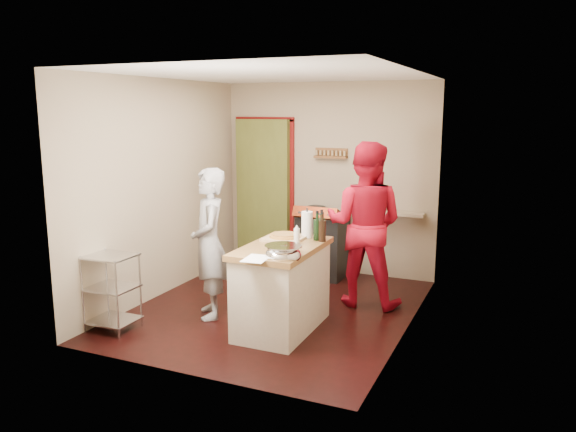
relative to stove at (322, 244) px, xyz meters
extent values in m
plane|color=black|center=(-0.05, -1.42, -0.45)|extent=(3.50, 3.50, 0.00)
cube|color=gray|center=(-0.05, 0.33, 0.85)|extent=(3.00, 0.04, 2.60)
cube|color=#565B23|center=(-1.00, 0.38, 0.60)|extent=(0.80, 0.40, 2.10)
cube|color=#670B0B|center=(-1.42, 0.31, 0.60)|extent=(0.06, 0.06, 2.10)
cube|color=#670B0B|center=(-0.58, 0.31, 0.60)|extent=(0.06, 0.06, 2.10)
cube|color=#670B0B|center=(-1.00, 0.31, 1.65)|extent=(0.90, 0.06, 0.06)
cube|color=brown|center=(0.00, 0.28, 1.15)|extent=(0.46, 0.09, 0.03)
cube|color=brown|center=(0.00, 0.32, 1.21)|extent=(0.46, 0.02, 0.12)
cube|color=olive|center=(0.00, 0.28, 1.21)|extent=(0.42, 0.04, 0.07)
cube|color=gray|center=(0.90, 0.23, 0.45)|extent=(0.80, 0.18, 0.04)
cube|color=black|center=(0.70, 0.23, 0.57)|extent=(0.10, 0.14, 0.22)
cube|color=gray|center=(-1.55, -1.42, 0.85)|extent=(0.04, 3.50, 2.60)
cube|color=gray|center=(1.45, -1.42, 0.85)|extent=(0.04, 3.50, 2.60)
cube|color=white|center=(-0.05, -1.42, 2.16)|extent=(3.00, 3.50, 0.02)
cube|color=black|center=(0.00, 0.01, -0.05)|extent=(0.60, 0.55, 0.80)
cube|color=black|center=(0.00, 0.01, 0.38)|extent=(0.60, 0.55, 0.06)
cube|color=maroon|center=(0.00, -0.27, 0.47)|extent=(0.60, 0.15, 0.17)
cylinder|color=black|center=(-0.15, 0.14, 0.46)|extent=(0.26, 0.26, 0.05)
cylinder|color=silver|center=(-1.55, -2.80, -0.05)|extent=(0.02, 0.02, 0.80)
cylinder|color=silver|center=(-1.11, -2.80, -0.05)|extent=(0.02, 0.02, 0.80)
cylinder|color=silver|center=(-1.55, -2.44, -0.05)|extent=(0.02, 0.02, 0.80)
cylinder|color=silver|center=(-1.11, -2.44, -0.05)|extent=(0.02, 0.02, 0.80)
cube|color=silver|center=(-1.33, -2.62, -0.35)|extent=(0.48, 0.40, 0.02)
cube|color=silver|center=(-1.33, -2.62, 0.00)|extent=(0.48, 0.40, 0.02)
cube|color=silver|center=(-1.33, -2.62, 0.33)|extent=(0.48, 0.40, 0.02)
cube|color=beige|center=(0.27, -1.92, -0.03)|extent=(0.64, 1.12, 0.83)
cube|color=brown|center=(0.27, -1.92, 0.41)|extent=(0.69, 1.18, 0.06)
cube|color=tan|center=(0.18, -1.66, 0.45)|extent=(0.40, 0.40, 0.02)
cylinder|color=#B68438|center=(0.18, -1.66, 0.48)|extent=(0.32, 0.32, 0.02)
ellipsoid|color=silver|center=(0.46, -2.32, 0.49)|extent=(0.35, 0.35, 0.11)
cylinder|color=white|center=(0.36, -1.48, 0.58)|extent=(0.12, 0.12, 0.28)
cylinder|color=silver|center=(0.40, -1.85, 0.52)|extent=(0.06, 0.06, 0.17)
cube|color=white|center=(0.26, -2.48, 0.44)|extent=(0.24, 0.32, 0.00)
cylinder|color=black|center=(0.53, -1.48, 0.59)|extent=(0.08, 0.08, 0.31)
cylinder|color=black|center=(0.58, -1.59, 0.59)|extent=(0.08, 0.08, 0.31)
cylinder|color=black|center=(0.51, -1.56, 0.59)|extent=(0.08, 0.08, 0.31)
imported|color=#B7B7BC|center=(-0.61, -1.89, 0.37)|extent=(0.66, 0.71, 1.63)
imported|color=#B00B22|center=(0.81, -0.83, 0.49)|extent=(0.95, 0.75, 1.89)
camera|label=1|loc=(2.52, -6.93, 1.79)|focal=35.00mm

